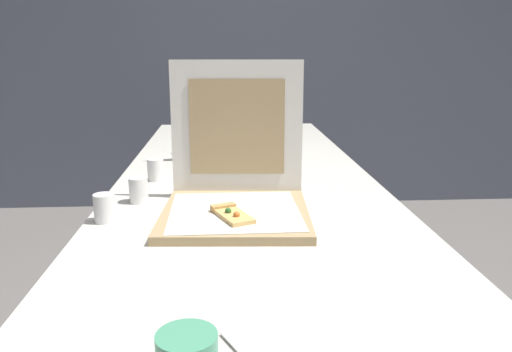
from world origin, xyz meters
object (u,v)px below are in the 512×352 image
object	(u,v)px
table	(247,193)
cup_white_near_left	(104,208)
cup_white_far	(185,145)
pizza_box_front	(236,193)
cup_white_near_center	(139,190)
cup_white_mid	(155,170)
napkin_pile	(288,345)
pizza_box_middle	(241,151)

from	to	relation	value
table	cup_white_near_left	bearing A→B (deg)	-133.77
cup_white_far	pizza_box_front	bearing A→B (deg)	-76.34
table	cup_white_near_center	bearing A→B (deg)	-143.86
cup_white_mid	pizza_box_front	bearing A→B (deg)	-54.37
cup_white_near_center	cup_white_mid	world-z (taller)	same
cup_white_near_left	napkin_pile	distance (m)	0.69
pizza_box_front	cup_white_near_center	xyz separation A→B (m)	(-0.27, 0.12, -0.02)
cup_white_mid	pizza_box_middle	bearing A→B (deg)	34.68
table	pizza_box_middle	size ratio (longest dim) A/B	6.49
table	pizza_box_front	world-z (taller)	pizza_box_front
cup_white_near_center	napkin_pile	distance (m)	0.80
cup_white_mid	napkin_pile	world-z (taller)	cup_white_mid
cup_white_far	napkin_pile	distance (m)	1.41
cup_white_far	table	bearing A→B (deg)	-61.63
table	cup_white_mid	world-z (taller)	cup_white_mid
cup_white_near_left	cup_white_far	bearing A→B (deg)	80.25
table	cup_white_far	xyz separation A→B (m)	(-0.23, 0.43, 0.08)
cup_white_near_center	cup_white_mid	distance (m)	0.24
pizza_box_front	cup_white_mid	distance (m)	0.44
pizza_box_front	napkin_pile	world-z (taller)	pizza_box_front
cup_white_near_left	cup_white_far	size ratio (longest dim) A/B	1.00
cup_white_near_center	cup_white_mid	bearing A→B (deg)	86.19
cup_white_near_center	cup_white_far	bearing A→B (deg)	82.90
cup_white_mid	cup_white_far	distance (m)	0.43
cup_white_near_left	cup_white_far	world-z (taller)	same
cup_white_mid	napkin_pile	xyz separation A→B (m)	(0.32, -0.97, -0.03)
pizza_box_front	cup_white_far	xyz separation A→B (m)	(-0.19, 0.78, -0.02)
table	cup_white_near_center	world-z (taller)	cup_white_near_center
cup_white_mid	cup_white_far	bearing A→B (deg)	81.05
pizza_box_middle	cup_white_mid	xyz separation A→B (m)	(-0.29, -0.20, -0.02)
pizza_box_middle	cup_white_near_left	size ratio (longest dim) A/B	5.31
cup_white_near_center	napkin_pile	bearing A→B (deg)	-65.46
pizza_box_middle	napkin_pile	world-z (taller)	pizza_box_middle
table	pizza_box_middle	xyz separation A→B (m)	(-0.01, 0.21, 0.10)
cup_white_mid	cup_white_far	xyz separation A→B (m)	(0.07, 0.42, 0.00)
pizza_box_middle	napkin_pile	bearing A→B (deg)	-88.38
cup_white_near_center	pizza_box_front	bearing A→B (deg)	-23.36
cup_white_near_left	napkin_pile	size ratio (longest dim) A/B	0.36
cup_white_near_center	cup_white_mid	xyz separation A→B (m)	(0.02, 0.24, 0.00)
cup_white_near_left	napkin_pile	world-z (taller)	cup_white_near_left
pizza_box_front	cup_white_far	bearing A→B (deg)	106.88
pizza_box_front	pizza_box_middle	size ratio (longest dim) A/B	1.06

